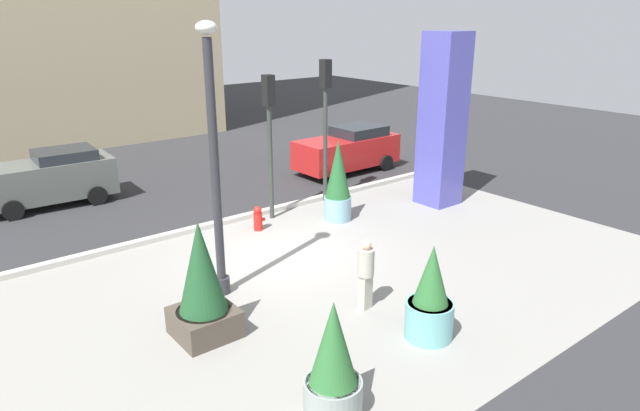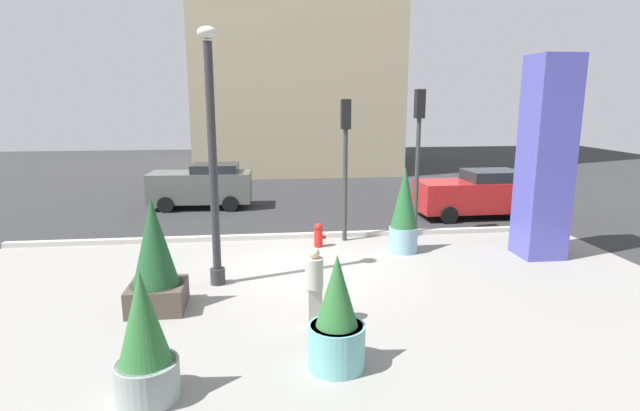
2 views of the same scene
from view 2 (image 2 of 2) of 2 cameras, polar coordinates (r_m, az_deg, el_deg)
name	(u,v)px [view 2 (image 2 of 2)]	position (r m, az deg, el deg)	size (l,w,h in m)	color
ground_plane	(296,231)	(17.29, -2.74, -2.93)	(60.00, 60.00, 0.00)	#2D2D30
plaza_pavement	(315,299)	(11.61, -0.61, -10.48)	(18.00, 10.00, 0.02)	gray
curb_strip	(298,236)	(16.42, -2.53, -3.44)	(18.00, 0.24, 0.16)	#B7B2A8
lamp_post	(213,165)	(12.01, -12.02, 4.49)	(0.44, 0.44, 6.01)	#2D2D33
art_pillar_blue	(545,159)	(15.38, 24.14, 4.84)	(1.17, 1.17, 5.61)	#4C4CAD
potted_plant_near_left	(144,343)	(8.10, -19.24, -14.49)	(0.96, 0.96, 2.03)	gray
potted_plant_near_right	(337,321)	(8.53, 1.91, -12.92)	(0.95, 0.95, 1.98)	#6BB2B2
potted_plant_curbside	(155,260)	(11.22, -18.16, -5.84)	(1.17, 1.17, 2.45)	#4C4238
potted_plant_mid_plaza	(404,212)	(14.88, 9.50, -0.68)	(0.85, 0.85, 2.55)	#7AA8B7
fire_hydrant	(319,235)	(15.36, -0.17, -3.39)	(0.36, 0.26, 0.75)	red
traffic_light_far_side	(345,146)	(15.63, 2.89, 6.70)	(0.28, 0.42, 4.44)	#333833
traffic_light_corner	(418,139)	(16.49, 11.06, 7.35)	(0.28, 0.42, 4.74)	#333833
car_intersection	(202,185)	(21.46, -13.17, 2.23)	(4.19, 2.09, 1.83)	#565B56
car_passing_lane	(476,194)	(20.12, 17.26, 1.29)	(4.36, 2.07, 1.79)	red
pedestrian_on_sidewalk	(314,283)	(9.99, -0.66, -8.76)	(0.41, 0.41, 1.62)	#B2AD9E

